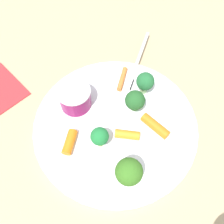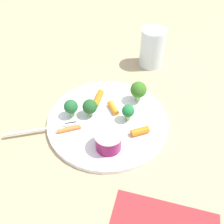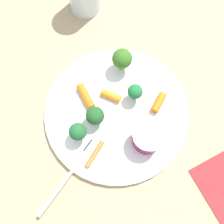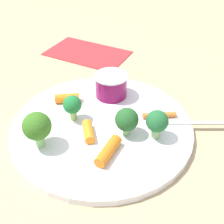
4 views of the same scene
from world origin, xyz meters
The scene contains 12 objects.
ground_plane centered at (0.00, 0.00, 0.00)m, with size 2.40×2.40×0.00m, color tan.
plate centered at (0.00, 0.00, 0.01)m, with size 0.30×0.30×0.01m, color white.
sauce_cup centered at (-0.01, -0.08, 0.03)m, with size 0.06×0.06×0.04m.
broccoli_floret_0 centered at (-0.04, 0.02, 0.04)m, with size 0.04×0.04×0.05m.
broccoli_floret_1 centered at (0.05, -0.01, 0.04)m, with size 0.03×0.03×0.05m.
broccoli_floret_2 centered at (-0.09, 0.03, 0.04)m, with size 0.03×0.03×0.05m.
broccoli_floret_3 centered at (0.09, 0.05, 0.05)m, with size 0.04×0.04×0.06m.
carrot_stick_0 centered at (-0.10, -0.02, 0.02)m, with size 0.01×0.01×0.06m, color orange.
carrot_stick_1 centered at (-0.02, 0.07, 0.02)m, with size 0.02×0.02×0.06m, color orange.
carrot_stick_2 centered at (0.02, 0.03, 0.02)m, with size 0.02×0.02×0.04m, color orange.
carrot_stick_3 centered at (0.07, -0.06, 0.02)m, with size 0.02×0.02×0.04m, color orange.
fork centered at (-0.16, -0.01, 0.01)m, with size 0.17×0.02×0.00m.
Camera 3 is at (-0.15, -0.11, 0.55)m, focal length 44.13 mm.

